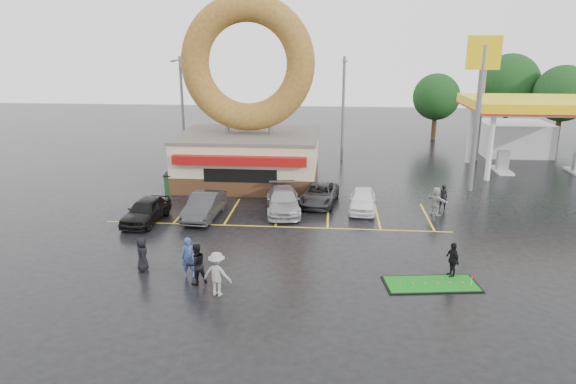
# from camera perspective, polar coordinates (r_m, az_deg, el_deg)

# --- Properties ---
(ground) EXTENTS (120.00, 120.00, 0.00)m
(ground) POSITION_cam_1_polar(r_m,az_deg,el_deg) (26.39, -2.26, -6.43)
(ground) COLOR black
(ground) RESTS_ON ground
(donut_shop) EXTENTS (10.20, 8.70, 13.50)m
(donut_shop) POSITION_cam_1_polar(r_m,az_deg,el_deg) (38.03, -4.39, 7.65)
(donut_shop) COLOR #472B19
(donut_shop) RESTS_ON ground
(gas_station) EXTENTS (12.30, 13.65, 5.90)m
(gas_station) POSITION_cam_1_polar(r_m,az_deg,el_deg) (48.53, 25.49, 7.11)
(gas_station) COLOR silver
(gas_station) RESTS_ON ground
(shell_sign) EXTENTS (2.20, 0.36, 10.60)m
(shell_sign) POSITION_cam_1_polar(r_m,az_deg,el_deg) (37.53, 20.61, 11.04)
(shell_sign) COLOR slate
(shell_sign) RESTS_ON ground
(streetlight_left) EXTENTS (0.40, 2.21, 9.00)m
(streetlight_left) POSITION_cam_1_polar(r_m,az_deg,el_deg) (46.28, -11.68, 9.33)
(streetlight_left) COLOR slate
(streetlight_left) RESTS_ON ground
(streetlight_mid) EXTENTS (0.40, 2.21, 9.00)m
(streetlight_mid) POSITION_cam_1_polar(r_m,az_deg,el_deg) (45.36, 6.14, 9.44)
(streetlight_mid) COLOR slate
(streetlight_mid) RESTS_ON ground
(streetlight_right) EXTENTS (0.40, 2.21, 9.00)m
(streetlight_right) POSITION_cam_1_polar(r_m,az_deg,el_deg) (48.09, 20.74, 8.88)
(streetlight_right) COLOR slate
(streetlight_right) RESTS_ON ground
(tree_far_a) EXTENTS (5.60, 5.60, 8.00)m
(tree_far_a) POSITION_cam_1_polar(r_m,az_deg,el_deg) (58.95, 28.24, 9.61)
(tree_far_a) COLOR #332114
(tree_far_a) RESTS_ON ground
(tree_far_c) EXTENTS (6.30, 6.30, 9.00)m
(tree_far_c) POSITION_cam_1_polar(r_m,az_deg,el_deg) (61.24, 23.40, 11.01)
(tree_far_c) COLOR #332114
(tree_far_c) RESTS_ON ground
(tree_far_d) EXTENTS (4.90, 4.90, 7.00)m
(tree_far_d) POSITION_cam_1_polar(r_m,az_deg,el_deg) (57.43, 16.15, 10.11)
(tree_far_d) COLOR #332114
(tree_far_d) RESTS_ON ground
(car_black) EXTENTS (2.10, 4.41, 1.45)m
(car_black) POSITION_cam_1_polar(r_m,az_deg,el_deg) (31.14, -15.51, -1.99)
(car_black) COLOR black
(car_black) RESTS_ON ground
(car_dgrey) EXTENTS (1.86, 4.63, 1.50)m
(car_dgrey) POSITION_cam_1_polar(r_m,az_deg,el_deg) (31.19, -9.28, -1.52)
(car_dgrey) COLOR #2C2C2F
(car_dgrey) RESTS_ON ground
(car_silver) EXTENTS (2.65, 5.18, 1.44)m
(car_silver) POSITION_cam_1_polar(r_m,az_deg,el_deg) (31.84, -0.55, -0.97)
(car_silver) COLOR #97979B
(car_silver) RESTS_ON ground
(car_grey) EXTENTS (2.74, 4.89, 1.29)m
(car_grey) POSITION_cam_1_polar(r_m,az_deg,el_deg) (33.53, 3.49, -0.23)
(car_grey) COLOR #29292B
(car_grey) RESTS_ON ground
(car_white) EXTENTS (1.90, 4.12, 1.37)m
(car_white) POSITION_cam_1_polar(r_m,az_deg,el_deg) (32.43, 8.28, -0.88)
(car_white) COLOR white
(car_white) RESTS_ON ground
(person_blue) EXTENTS (0.77, 0.60, 1.85)m
(person_blue) POSITION_cam_1_polar(r_m,az_deg,el_deg) (23.60, -10.96, -7.16)
(person_blue) COLOR navy
(person_blue) RESTS_ON ground
(person_blackjkt) EXTENTS (1.15, 1.12, 1.87)m
(person_blackjkt) POSITION_cam_1_polar(r_m,az_deg,el_deg) (22.87, -10.15, -7.88)
(person_blackjkt) COLOR black
(person_blackjkt) RESTS_ON ground
(person_hoodie) EXTENTS (1.37, 0.97, 1.92)m
(person_hoodie) POSITION_cam_1_polar(r_m,az_deg,el_deg) (21.76, -7.88, -9.01)
(person_hoodie) COLOR gray
(person_hoodie) RESTS_ON ground
(person_bystander) EXTENTS (0.79, 0.93, 1.62)m
(person_bystander) POSITION_cam_1_polar(r_m,az_deg,el_deg) (24.73, -15.90, -6.67)
(person_bystander) COLOR black
(person_bystander) RESTS_ON ground
(person_cameraman) EXTENTS (0.68, 1.04, 1.64)m
(person_cameraman) POSITION_cam_1_polar(r_m,az_deg,el_deg) (24.36, 17.80, -7.18)
(person_cameraman) COLOR black
(person_cameraman) RESTS_ON ground
(person_walker_near) EXTENTS (1.41, 1.61, 1.76)m
(person_walker_near) POSITION_cam_1_polar(r_m,az_deg,el_deg) (32.50, 16.13, -0.98)
(person_walker_near) COLOR #9D9D9F
(person_walker_near) RESTS_ON ground
(person_walker_far) EXTENTS (0.63, 0.47, 1.56)m
(person_walker_far) POSITION_cam_1_polar(r_m,az_deg,el_deg) (33.87, 16.83, -0.51)
(person_walker_far) COLOR black
(person_walker_far) RESTS_ON ground
(dumpster) EXTENTS (1.92, 1.39, 1.30)m
(dumpster) POSITION_cam_1_polar(r_m,az_deg,el_deg) (36.72, -12.03, 0.93)
(dumpster) COLOR #19411E
(dumpster) RESTS_ON ground
(putting_green) EXTENTS (4.28, 2.30, 0.51)m
(putting_green) POSITION_cam_1_polar(r_m,az_deg,el_deg) (23.64, 15.62, -9.82)
(putting_green) COLOR black
(putting_green) RESTS_ON ground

